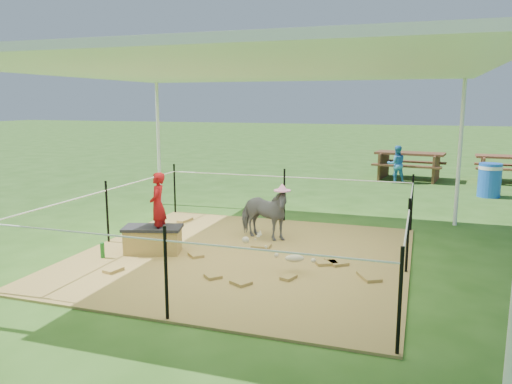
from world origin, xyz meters
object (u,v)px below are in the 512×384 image
(picnic_table_near, at_px, (409,166))
(woman, at_px, (158,198))
(trash_barrel, at_px, (490,180))
(pony, at_px, (263,214))
(distant_person, at_px, (396,164))
(green_bottle, at_px, (102,250))
(picnic_table_far, at_px, (510,169))
(foal, at_px, (295,256))
(straw_bale, at_px, (153,241))

(picnic_table_near, bearing_deg, woman, -102.45)
(trash_barrel, bearing_deg, picnic_table_near, 129.84)
(pony, xyz_separation_m, distant_person, (1.71, 6.75, 0.07))
(green_bottle, distance_m, picnic_table_far, 11.48)
(green_bottle, xyz_separation_m, foal, (2.72, 0.25, 0.11))
(straw_bale, height_order, green_bottle, straw_bale)
(woman, height_order, picnic_table_near, woman)
(picnic_table_near, relative_size, distant_person, 1.83)
(foal, xyz_separation_m, trash_barrel, (3.02, 6.69, 0.15))
(woman, bearing_deg, trash_barrel, 125.52)
(picnic_table_far, bearing_deg, picnic_table_near, -171.21)
(green_bottle, height_order, foal, foal)
(trash_barrel, xyz_separation_m, picnic_table_far, (0.79, 2.50, -0.03))
(green_bottle, xyz_separation_m, picnic_table_far, (6.54, 9.44, 0.23))
(straw_bale, xyz_separation_m, green_bottle, (-0.55, -0.45, -0.07))
(picnic_table_near, xyz_separation_m, picnic_table_far, (2.65, 0.26, -0.02))
(pony, bearing_deg, trash_barrel, -19.60)
(pony, distance_m, foal, 1.67)
(woman, relative_size, picnic_table_far, 0.53)
(distant_person, bearing_deg, picnic_table_near, -129.25)
(woman, height_order, distant_person, woman)
(straw_bale, xyz_separation_m, foal, (2.17, -0.20, 0.04))
(picnic_table_far, bearing_deg, green_bottle, -121.63)
(green_bottle, xyz_separation_m, trash_barrel, (5.75, 6.94, 0.26))
(picnic_table_far, bearing_deg, distant_person, -157.83)
(straw_bale, bearing_deg, foal, -5.30)
(straw_bale, distance_m, picnic_table_far, 10.80)
(picnic_table_near, bearing_deg, green_bottle, -105.06)
(straw_bale, bearing_deg, distant_person, 69.27)
(straw_bale, relative_size, picnic_table_near, 0.41)
(green_bottle, relative_size, picnic_table_near, 0.12)
(straw_bale, bearing_deg, picnic_table_near, 69.07)
(pony, distance_m, picnic_table_far, 9.08)
(straw_bale, relative_size, trash_barrel, 0.98)
(trash_barrel, height_order, picnic_table_far, trash_barrel)
(pony, bearing_deg, green_bottle, 148.75)
(green_bottle, xyz_separation_m, picnic_table_near, (3.89, 9.17, 0.25))
(straw_bale, distance_m, green_bottle, 0.71)
(distant_person, bearing_deg, foal, 67.86)
(distant_person, bearing_deg, straw_bale, 53.00)
(woman, relative_size, distant_person, 0.91)
(pony, xyz_separation_m, picnic_table_near, (2.03, 7.51, -0.05))
(green_bottle, relative_size, distant_person, 0.21)
(picnic_table_near, bearing_deg, straw_bale, -103.03)
(foal, distance_m, trash_barrel, 7.35)
(picnic_table_far, bearing_deg, pony, -118.00)
(woman, relative_size, green_bottle, 4.32)
(woman, xyz_separation_m, trash_barrel, (5.10, 6.49, -0.45))
(woman, distance_m, foal, 2.17)
(pony, relative_size, trash_barrel, 1.24)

